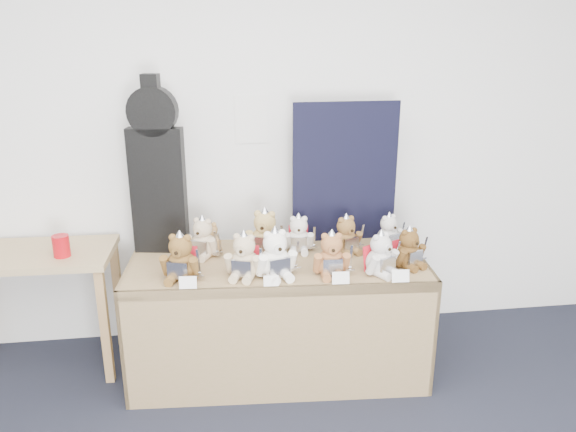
{
  "coord_description": "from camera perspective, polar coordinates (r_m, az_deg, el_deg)",
  "views": [
    {
      "loc": [
        -0.09,
        -1.06,
        2.02
      ],
      "look_at": [
        0.31,
        1.87,
        1.03
      ],
      "focal_mm": 35.0,
      "sensor_mm": 36.0,
      "label": 1
    }
  ],
  "objects": [
    {
      "name": "room_shell",
      "position": [
        3.6,
        -3.74,
        9.74
      ],
      "size": [
        6.0,
        6.0,
        6.0
      ],
      "color": "white",
      "rests_on": "floor"
    },
    {
      "name": "display_table",
      "position": [
        3.31,
        -0.98,
        -7.5
      ],
      "size": [
        1.79,
        0.84,
        0.73
      ],
      "rotation": [
        0.0,
        0.0,
        -0.07
      ],
      "color": "olive",
      "rests_on": "floor"
    },
    {
      "name": "side_table",
      "position": [
        3.7,
        -24.3,
        -5.17
      ],
      "size": [
        0.94,
        0.54,
        0.77
      ],
      "rotation": [
        0.0,
        0.0,
        -0.03
      ],
      "color": "tan",
      "rests_on": "floor"
    },
    {
      "name": "guitar_case",
      "position": [
        3.39,
        -13.18,
        4.75
      ],
      "size": [
        0.33,
        0.15,
        1.06
      ],
      "rotation": [
        0.0,
        0.0,
        -0.17
      ],
      "color": "black",
      "rests_on": "display_table"
    },
    {
      "name": "navy_board",
      "position": [
        3.53,
        5.82,
        4.38
      ],
      "size": [
        0.66,
        0.03,
        0.88
      ],
      "primitive_type": "cube",
      "rotation": [
        0.0,
        0.0,
        0.01
      ],
      "color": "black",
      "rests_on": "display_table"
    },
    {
      "name": "red_cup",
      "position": [
        3.49,
        -22.05,
        -2.84
      ],
      "size": [
        0.1,
        0.1,
        0.13
      ],
      "primitive_type": "cylinder",
      "color": "#B70C14",
      "rests_on": "side_table"
    },
    {
      "name": "teddy_front_far_left",
      "position": [
        3.08,
        -10.83,
        -4.32
      ],
      "size": [
        0.24,
        0.23,
        0.3
      ],
      "rotation": [
        0.0,
        0.0,
        -0.28
      ],
      "color": "brown",
      "rests_on": "display_table"
    },
    {
      "name": "teddy_front_left",
      "position": [
        3.07,
        -4.48,
        -4.23
      ],
      "size": [
        0.23,
        0.22,
        0.29
      ],
      "rotation": [
        0.0,
        0.0,
        -0.32
      ],
      "color": "#C5AF8B",
      "rests_on": "display_table"
    },
    {
      "name": "teddy_front_centre",
      "position": [
        3.06,
        -1.27,
        -4.07
      ],
      "size": [
        0.26,
        0.23,
        0.31
      ],
      "rotation": [
        0.0,
        0.0,
        0.25
      ],
      "color": "white",
      "rests_on": "display_table"
    },
    {
      "name": "teddy_front_right",
      "position": [
        3.09,
        4.44,
        -4.08
      ],
      "size": [
        0.23,
        0.19,
        0.28
      ],
      "rotation": [
        0.0,
        0.0,
        -0.06
      ],
      "color": "#99623A",
      "rests_on": "display_table"
    },
    {
      "name": "teddy_front_far_right",
      "position": [
        3.14,
        9.41,
        -3.99
      ],
      "size": [
        0.23,
        0.22,
        0.27
      ],
      "rotation": [
        0.0,
        0.0,
        0.51
      ],
      "color": "silver",
      "rests_on": "display_table"
    },
    {
      "name": "teddy_front_end",
      "position": [
        3.27,
        12.18,
        -3.33
      ],
      "size": [
        0.22,
        0.21,
        0.26
      ],
      "rotation": [
        0.0,
        0.0,
        0.43
      ],
      "color": "brown",
      "rests_on": "display_table"
    },
    {
      "name": "teddy_back_left",
      "position": [
        3.37,
        -8.66,
        -2.32
      ],
      "size": [
        0.22,
        0.22,
        0.27
      ],
      "rotation": [
        0.0,
        0.0,
        -0.45
      ],
      "color": "#C0AB8C",
      "rests_on": "display_table"
    },
    {
      "name": "teddy_back_centre_left",
      "position": [
        3.36,
        -2.38,
        -1.89
      ],
      "size": [
        0.25,
        0.24,
        0.31
      ],
      "rotation": [
        0.0,
        0.0,
        -0.32
      ],
      "color": "tan",
      "rests_on": "display_table"
    },
    {
      "name": "teddy_back_centre_right",
      "position": [
        3.41,
        1.08,
        -1.97
      ],
      "size": [
        0.21,
        0.18,
        0.26
      ],
      "rotation": [
        0.0,
        0.0,
        -0.12
      ],
      "color": "silver",
      "rests_on": "display_table"
    },
    {
      "name": "teddy_back_right",
      "position": [
        3.41,
        5.94,
        -2.05
      ],
      "size": [
        0.22,
        0.21,
        0.26
      ],
      "rotation": [
        0.0,
        0.0,
        0.38
      ],
      "color": "brown",
      "rests_on": "display_table"
    },
    {
      "name": "teddy_back_end",
      "position": [
        3.52,
        10.21,
        -1.69
      ],
      "size": [
        0.2,
        0.19,
        0.24
      ],
      "rotation": [
        0.0,
        0.0,
        0.42
      ],
      "color": "silver",
      "rests_on": "display_table"
    },
    {
      "name": "teddy_back_far_left",
      "position": [
        3.42,
        -8.0,
        -2.31
      ],
      "size": [
        0.19,
        0.19,
        0.23
      ],
      "rotation": [
        0.0,
        0.0,
        -0.56
      ],
      "color": "#987447",
      "rests_on": "display_table"
    },
    {
      "name": "entry_card_a",
      "position": [
        3.0,
        -10.14,
        -6.67
      ],
      "size": [
        0.09,
        0.03,
        0.07
      ],
      "primitive_type": "cube",
      "rotation": [
        -0.24,
        0.0,
        -0.07
      ],
      "color": "white",
      "rests_on": "display_table"
    },
    {
      "name": "entry_card_b",
      "position": [
        2.98,
        -1.72,
        -6.6
      ],
      "size": [
        0.08,
        0.02,
        0.06
      ],
      "primitive_type": "cube",
      "rotation": [
        -0.24,
        0.0,
        -0.07
      ],
      "color": "white",
      "rests_on": "display_table"
    },
    {
      "name": "entry_card_c",
      "position": [
        3.02,
        5.38,
        -6.28
      ],
      "size": [
        0.09,
        0.03,
        0.07
      ],
      "primitive_type": "cube",
      "rotation": [
        -0.24,
        0.0,
        -0.07
      ],
      "color": "white",
      "rests_on": "display_table"
    },
    {
      "name": "entry_card_d",
      "position": [
        3.08,
        11.36,
        -6.0
      ],
      "size": [
        0.1,
        0.03,
        0.07
      ],
      "primitive_type": "cube",
      "rotation": [
        -0.24,
        0.0,
        -0.07
      ],
      "color": "white",
      "rests_on": "display_table"
    }
  ]
}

